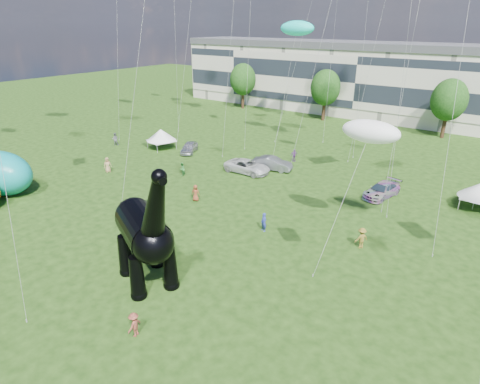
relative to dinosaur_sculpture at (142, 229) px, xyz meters
The scene contains 13 objects.
ground 4.07m from the dinosaur_sculpture, 62.12° to the right, with size 220.00×220.00×0.00m, color #16330C.
terrace_row 61.13m from the dinosaur_sculpture, 96.85° to the left, with size 78.00×11.00×12.00m, color beige.
tree_far_left 59.44m from the dinosaur_sculpture, 119.55° to the left, with size 5.20×5.20×9.44m.
tree_mid_left 52.94m from the dinosaur_sculpture, 102.33° to the left, with size 5.20×5.20×9.44m.
tree_mid_right 52.45m from the dinosaur_sculpture, 80.43° to the left, with size 5.20×5.20×9.44m.
dinosaur_sculpture is the anchor object (origin of this frame).
car_silver 28.97m from the dinosaur_sculpture, 127.16° to the left, with size 1.69×4.19×1.43m, color silver.
car_grey 24.47m from the dinosaur_sculpture, 100.99° to the left, with size 1.69×4.85×1.60m, color slate.
car_white 22.42m from the dinosaur_sculpture, 106.87° to the left, with size 2.55×5.54×1.54m, color silver.
car_dark 25.43m from the dinosaur_sculpture, 69.81° to the left, with size 2.02×4.98×1.44m, color #595960.
gazebo_left 31.04m from the dinosaur_sculpture, 134.68° to the left, with size 4.93×4.93×2.80m.
inflatable_teal 23.18m from the dinosaur_sculpture, behind, with size 7.33×4.58×4.58m, color #0C8E92.
visitors 15.15m from the dinosaur_sculpture, 111.18° to the left, with size 48.50×36.72×1.81m.
Camera 1 is at (18.73, -13.82, 16.62)m, focal length 30.00 mm.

